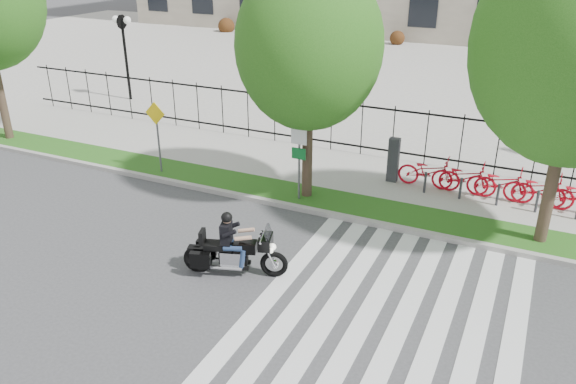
% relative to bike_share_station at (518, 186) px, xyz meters
% --- Properties ---
extents(ground, '(120.00, 120.00, 0.00)m').
position_rel_bike_share_station_xyz_m(ground, '(-6.86, -7.20, -0.68)').
color(ground, '#3E3D40').
rests_on(ground, ground).
extents(curb, '(60.00, 0.20, 0.15)m').
position_rel_bike_share_station_xyz_m(curb, '(-6.86, -3.10, -0.61)').
color(curb, '#9E9A94').
rests_on(curb, ground).
extents(grass_verge, '(60.00, 1.50, 0.15)m').
position_rel_bike_share_station_xyz_m(grass_verge, '(-6.86, -2.25, -0.61)').
color(grass_verge, '#1E5615').
rests_on(grass_verge, ground).
extents(sidewalk, '(60.00, 3.50, 0.15)m').
position_rel_bike_share_station_xyz_m(sidewalk, '(-6.86, 0.25, -0.61)').
color(sidewalk, gray).
rests_on(sidewalk, ground).
extents(plaza, '(80.00, 34.00, 0.10)m').
position_rel_bike_share_station_xyz_m(plaza, '(-6.86, 17.80, -0.63)').
color(plaza, gray).
rests_on(plaza, ground).
extents(crosswalk_stripes, '(5.70, 8.00, 0.01)m').
position_rel_bike_share_station_xyz_m(crosswalk_stripes, '(-2.04, -7.20, -0.67)').
color(crosswalk_stripes, silver).
rests_on(crosswalk_stripes, ground).
extents(iron_fence, '(30.00, 0.06, 2.00)m').
position_rel_bike_share_station_xyz_m(iron_fence, '(-6.86, 2.00, 0.47)').
color(iron_fence, black).
rests_on(iron_fence, sidewalk).
extents(lamp_post_left, '(1.06, 0.70, 4.25)m').
position_rel_bike_share_station_xyz_m(lamp_post_left, '(-18.86, 4.80, 2.52)').
color(lamp_post_left, black).
rests_on(lamp_post_left, ground).
extents(street_tree_1, '(4.24, 4.24, 7.09)m').
position_rel_bike_share_station_xyz_m(street_tree_1, '(-6.03, -2.25, 4.11)').
color(street_tree_1, '#3B2820').
rests_on(street_tree_1, grass_verge).
extents(bike_share_station, '(7.88, 0.89, 1.50)m').
position_rel_bike_share_station_xyz_m(bike_share_station, '(0.00, 0.00, 0.00)').
color(bike_share_station, '#2D2D33').
rests_on(bike_share_station, sidewalk).
extents(sign_pole_regulatory, '(0.50, 0.09, 2.50)m').
position_rel_bike_share_station_xyz_m(sign_pole_regulatory, '(-6.14, -2.62, 1.06)').
color(sign_pole_regulatory, '#59595B').
rests_on(sign_pole_regulatory, grass_verge).
extents(sign_pole_warning, '(0.78, 0.09, 2.49)m').
position_rel_bike_share_station_xyz_m(sign_pole_warning, '(-11.40, -2.62, 1.06)').
color(sign_pole_warning, '#59595B').
rests_on(sign_pole_warning, grass_verge).
extents(motorcycle_rider, '(2.53, 1.22, 2.02)m').
position_rel_bike_share_station_xyz_m(motorcycle_rider, '(-5.89, -7.00, -0.01)').
color(motorcycle_rider, black).
rests_on(motorcycle_rider, ground).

